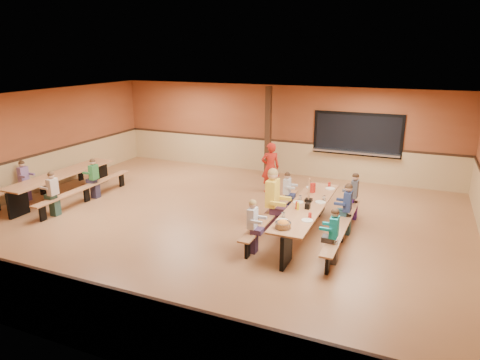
% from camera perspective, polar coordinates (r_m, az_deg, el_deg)
% --- Properties ---
extents(ground, '(12.00, 12.00, 0.00)m').
position_cam_1_polar(ground, '(10.67, -3.30, -5.70)').
color(ground, brown).
rests_on(ground, ground).
extents(room_envelope, '(12.04, 10.04, 3.02)m').
position_cam_1_polar(room_envelope, '(10.42, -3.36, -2.19)').
color(room_envelope, brown).
rests_on(room_envelope, ground).
extents(kitchen_pass_through, '(2.78, 0.28, 1.38)m').
position_cam_1_polar(kitchen_pass_through, '(14.13, 15.36, 5.66)').
color(kitchen_pass_through, black).
rests_on(kitchen_pass_through, ground).
extents(structural_post, '(0.18, 0.18, 3.00)m').
position_cam_1_polar(structural_post, '(14.23, 3.76, 6.35)').
color(structural_post, '#331E11').
rests_on(structural_post, ground).
extents(cafeteria_table_main, '(1.91, 3.70, 0.74)m').
position_cam_1_polar(cafeteria_table_main, '(9.87, 8.88, -4.50)').
color(cafeteria_table_main, '#A46A41').
rests_on(cafeteria_table_main, ground).
extents(cafeteria_table_second, '(1.91, 3.70, 0.74)m').
position_cam_1_polar(cafeteria_table_second, '(13.26, -22.54, -0.04)').
color(cafeteria_table_second, '#A46A41').
rests_on(cafeteria_table_second, ground).
extents(seated_child_white_left, '(0.34, 0.28, 1.15)m').
position_cam_1_polar(seated_child_white_left, '(8.94, 1.66, -6.25)').
color(seated_child_white_left, silver).
rests_on(seated_child_white_left, ground).
extents(seated_adult_yellow, '(0.51, 0.41, 1.49)m').
position_cam_1_polar(seated_adult_yellow, '(10.00, 4.33, -2.73)').
color(seated_adult_yellow, yellow).
rests_on(seated_adult_yellow, ground).
extents(seated_child_grey_left, '(0.32, 0.26, 1.11)m').
position_cam_1_polar(seated_child_grey_left, '(11.11, 6.26, -1.79)').
color(seated_child_grey_left, silver).
rests_on(seated_child_grey_left, ground).
extents(seated_child_teal_right, '(0.34, 0.28, 1.14)m').
position_cam_1_polar(seated_child_teal_right, '(8.71, 12.37, -7.36)').
color(seated_child_teal_right, teal).
rests_on(seated_child_teal_right, ground).
extents(seated_child_navy_right, '(0.36, 0.30, 1.20)m').
position_cam_1_polar(seated_child_navy_right, '(10.13, 14.09, -3.82)').
color(seated_child_navy_right, navy).
rests_on(seated_child_navy_right, ground).
extents(seated_child_char_right, '(0.35, 0.29, 1.18)m').
position_cam_1_polar(seated_child_char_right, '(11.08, 14.96, -2.13)').
color(seated_child_char_right, '#4A4C54').
rests_on(seated_child_char_right, ground).
extents(seated_child_purple_sec, '(0.34, 0.28, 1.15)m').
position_cam_1_polar(seated_child_purple_sec, '(13.46, -26.84, -0.12)').
color(seated_child_purple_sec, slate).
rests_on(seated_child_purple_sec, ground).
extents(seated_child_green_sec, '(0.34, 0.28, 1.14)m').
position_cam_1_polar(seated_child_green_sec, '(12.94, -18.86, 0.17)').
color(seated_child_green_sec, '#2D7035').
rests_on(seated_child_green_sec, ground).
extents(seated_child_tan_sec, '(0.34, 0.28, 1.15)m').
position_cam_1_polar(seated_child_tan_sec, '(11.92, -23.62, -1.73)').
color(seated_child_tan_sec, '#BAA492').
rests_on(seated_child_tan_sec, ground).
extents(standing_woman, '(0.66, 0.60, 1.51)m').
position_cam_1_polar(standing_woman, '(12.74, 4.06, 1.66)').
color(standing_woman, red).
rests_on(standing_woman, ground).
extents(punch_pitcher, '(0.16, 0.16, 0.22)m').
position_cam_1_polar(punch_pitcher, '(10.68, 9.64, -1.03)').
color(punch_pitcher, red).
rests_on(punch_pitcher, cafeteria_table_main).
extents(chip_bowl, '(0.32, 0.32, 0.15)m').
position_cam_1_polar(chip_bowl, '(8.48, 5.76, -5.92)').
color(chip_bowl, orange).
rests_on(chip_bowl, cafeteria_table_main).
extents(napkin_dispenser, '(0.10, 0.14, 0.13)m').
position_cam_1_polar(napkin_dispenser, '(9.56, 9.01, -3.43)').
color(napkin_dispenser, black).
rests_on(napkin_dispenser, cafeteria_table_main).
extents(condiment_mustard, '(0.06, 0.06, 0.17)m').
position_cam_1_polar(condiment_mustard, '(9.45, 7.73, -3.50)').
color(condiment_mustard, yellow).
rests_on(condiment_mustard, cafeteria_table_main).
extents(condiment_ketchup, '(0.06, 0.06, 0.17)m').
position_cam_1_polar(condiment_ketchup, '(9.51, 7.58, -3.36)').
color(condiment_ketchup, '#B2140F').
rests_on(condiment_ketchup, cafeteria_table_main).
extents(table_paddle, '(0.16, 0.16, 0.56)m').
position_cam_1_polar(table_paddle, '(10.00, 9.16, -2.09)').
color(table_paddle, black).
rests_on(table_paddle, cafeteria_table_main).
extents(place_settings, '(0.65, 3.30, 0.11)m').
position_cam_1_polar(place_settings, '(9.78, 8.95, -3.03)').
color(place_settings, beige).
rests_on(place_settings, cafeteria_table_main).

